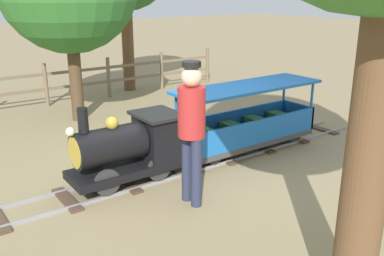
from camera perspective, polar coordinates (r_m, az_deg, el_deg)
ground_plane at (r=5.98m, az=0.81°, el=-4.84°), size 60.00×60.00×0.00m
track at (r=5.98m, az=0.88°, el=-4.68°), size 0.68×6.05×0.04m
locomotive at (r=5.29m, az=-8.24°, el=-2.47°), size 0.64×1.45×1.03m
passenger_car at (r=6.39m, az=7.41°, el=0.54°), size 0.74×2.35×0.97m
conductor_person at (r=4.59m, az=-0.06°, el=0.71°), size 0.30×0.30×1.62m
fence_section at (r=9.58m, az=-14.97°, el=6.29°), size 0.08×7.13×0.90m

